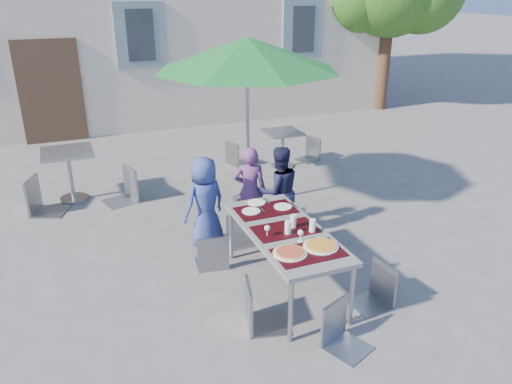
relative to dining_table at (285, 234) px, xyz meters
name	(u,v)px	position (x,y,z in m)	size (l,w,h in m)	color
ground	(279,308)	(-0.22, -0.33, -0.70)	(90.00, 90.00, 0.00)	#4F4E51
dining_table	(285,234)	(0.00, 0.00, 0.00)	(0.80, 1.85, 0.76)	#4B4C51
pizza_near_left	(290,253)	(-0.19, -0.50, 0.07)	(0.35, 0.35, 0.03)	white
pizza_near_right	(321,246)	(0.17, -0.49, 0.07)	(0.37, 0.37, 0.03)	white
glassware	(295,226)	(0.07, -0.10, 0.13)	(0.56, 0.38, 0.15)	silver
place_settings	(264,207)	(0.01, 0.63, 0.06)	(0.67, 0.45, 0.01)	white
child_0	(205,202)	(-0.53, 1.34, -0.08)	(0.60, 0.39, 1.23)	navy
child_1	(250,190)	(0.16, 1.49, -0.08)	(0.45, 0.30, 1.24)	#60366F
child_2	(279,191)	(0.50, 1.29, -0.06)	(0.62, 0.35, 1.27)	#1A1A39
chair_0	(211,231)	(-0.63, 0.74, -0.20)	(0.43, 0.43, 0.86)	gray
chair_1	(239,205)	(-0.13, 1.13, -0.10)	(0.47, 0.48, 1.01)	#8F949A
chair_2	(289,205)	(0.53, 1.00, -0.16)	(0.52, 0.53, 0.92)	#91989C
chair_3	(259,280)	(-0.53, -0.53, -0.14)	(0.51, 0.51, 0.94)	gray
chair_4	(379,262)	(0.81, -0.64, -0.19)	(0.43, 0.43, 0.88)	gray
chair_5	(344,302)	(0.09, -1.10, -0.20)	(0.49, 0.50, 0.85)	gray
patio_umbrella	(247,55)	(0.47, 2.37, 1.62)	(2.71, 2.71, 2.57)	#AEB2B7
cafe_table_0	(69,165)	(-2.10, 3.58, -0.09)	(0.78, 0.78, 0.83)	#AEB2B7
bg_chair_l_0	(37,174)	(-2.57, 3.26, -0.07)	(0.62, 0.62, 1.06)	gray
bg_chair_r_0	(122,165)	(-1.32, 3.24, -0.08)	(0.58, 0.57, 1.04)	#92969D
cafe_table_1	(283,144)	(1.71, 3.78, -0.24)	(0.65, 0.65, 0.70)	#AEB2B7
bg_chair_l_1	(236,140)	(0.93, 4.20, -0.19)	(0.49, 0.49, 0.87)	gray
bg_chair_r_1	(311,136)	(2.40, 3.95, -0.21)	(0.48, 0.48, 0.84)	gray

